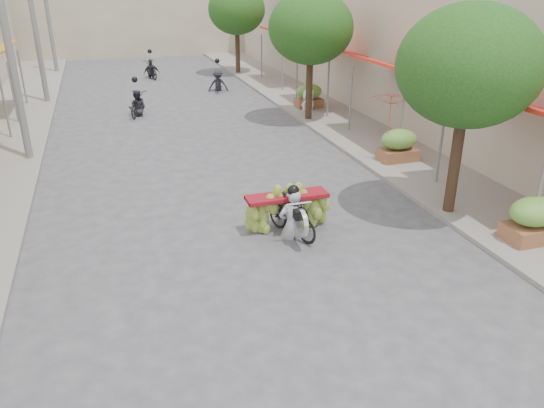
{
  "coord_description": "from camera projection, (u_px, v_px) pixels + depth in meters",
  "views": [
    {
      "loc": [
        -2.81,
        -6.59,
        5.78
      ],
      "look_at": [
        0.46,
        3.64,
        1.1
      ],
      "focal_mm": 35.0,
      "sensor_mm": 36.0,
      "label": 1
    }
  ],
  "objects": [
    {
      "name": "shophouse_row_right",
      "position": [
        450.0,
        43.0,
        23.22
      ],
      "size": [
        9.77,
        40.0,
        6.0
      ],
      "color": "beige",
      "rests_on": "ground"
    },
    {
      "name": "produce_crate_far",
      "position": [
        309.0,
        94.0,
        24.26
      ],
      "size": [
        1.2,
        0.88,
        1.16
      ],
      "color": "brown",
      "rests_on": "ground"
    },
    {
      "name": "street_tree_mid",
      "position": [
        311.0,
        28.0,
        21.06
      ],
      "size": [
        3.4,
        3.4,
        5.25
      ],
      "color": "#3A2719",
      "rests_on": "ground"
    },
    {
      "name": "banana_motorbike",
      "position": [
        290.0,
        205.0,
        12.53
      ],
      "size": [
        2.2,
        1.89,
        2.25
      ],
      "color": "black",
      "rests_on": "ground"
    },
    {
      "name": "street_tree_near",
      "position": [
        469.0,
        67.0,
        12.33
      ],
      "size": [
        3.4,
        3.4,
        5.25
      ],
      "color": "#3A2719",
      "rests_on": "ground"
    },
    {
      "name": "bg_motorbike_b",
      "position": [
        218.0,
        75.0,
        28.0
      ],
      "size": [
        1.16,
        1.91,
        1.95
      ],
      "color": "black",
      "rests_on": "ground"
    },
    {
      "name": "pedestrian",
      "position": [
        309.0,
        89.0,
        23.61
      ],
      "size": [
        1.06,
        0.94,
        1.84
      ],
      "rotation": [
        0.0,
        0.0,
        3.7
      ],
      "color": "white",
      "rests_on": "ground"
    },
    {
      "name": "bg_motorbike_c",
      "position": [
        151.0,
        65.0,
        31.44
      ],
      "size": [
        1.05,
        1.86,
        1.95
      ],
      "color": "black",
      "rests_on": "ground"
    },
    {
      "name": "street_tree_far",
      "position": [
        237.0,
        10.0,
        31.54
      ],
      "size": [
        3.4,
        3.4,
        5.25
      ],
      "color": "#3A2719",
      "rests_on": "ground"
    },
    {
      "name": "sidewalk_right",
      "position": [
        333.0,
        112.0,
        23.87
      ],
      "size": [
        4.0,
        60.0,
        0.12
      ],
      "primitive_type": "cube",
      "color": "gray",
      "rests_on": "ground"
    },
    {
      "name": "utility_pole_far",
      "position": [
        33.0,
        15.0,
        24.06
      ],
      "size": [
        0.6,
        0.24,
        8.0
      ],
      "color": "slate",
      "rests_on": "ground"
    },
    {
      "name": "utility_pole_mid",
      "position": [
        7.0,
        36.0,
        16.21
      ],
      "size": [
        0.6,
        0.24,
        8.0
      ],
      "color": "slate",
      "rests_on": "ground"
    },
    {
      "name": "produce_crate_near",
      "position": [
        534.0,
        216.0,
        12.04
      ],
      "size": [
        1.2,
        0.88,
        1.16
      ],
      "color": "brown",
      "rests_on": "ground"
    },
    {
      "name": "produce_crate_mid",
      "position": [
        399.0,
        143.0,
        17.28
      ],
      "size": [
        1.2,
        0.88,
        1.16
      ],
      "color": "brown",
      "rests_on": "ground"
    },
    {
      "name": "far_building",
      "position": [
        130.0,
        6.0,
        40.62
      ],
      "size": [
        20.0,
        6.0,
        7.0
      ],
      "primitive_type": "cube",
      "color": "#BEB296",
      "rests_on": "ground"
    },
    {
      "name": "utility_pole_back",
      "position": [
        46.0,
        5.0,
        31.92
      ],
      "size": [
        0.6,
        0.24,
        8.0
      ],
      "color": "slate",
      "rests_on": "ground"
    },
    {
      "name": "market_umbrella",
      "position": [
        392.0,
        93.0,
        16.44
      ],
      "size": [
        1.97,
        1.97,
        1.56
      ],
      "rotation": [
        0.0,
        0.0,
        -0.16
      ],
      "color": "red",
      "rests_on": "ground"
    },
    {
      "name": "bg_motorbike_a",
      "position": [
        137.0,
        99.0,
        23.17
      ],
      "size": [
        1.23,
        1.9,
        1.95
      ],
      "color": "black",
      "rests_on": "ground"
    },
    {
      "name": "ground",
      "position": [
        312.0,
        350.0,
        8.85
      ],
      "size": [
        120.0,
        120.0,
        0.0
      ],
      "primitive_type": "plane",
      "color": "#57575C",
      "rests_on": "ground"
    }
  ]
}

